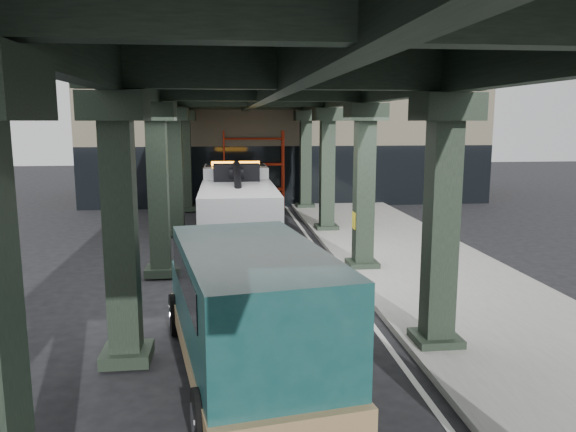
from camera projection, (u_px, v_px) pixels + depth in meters
ground at (284, 293)px, 14.83m from camera, size 90.00×90.00×0.00m
sidewalk at (422, 266)px, 17.29m from camera, size 5.00×40.00×0.15m
lane_stripe at (333, 271)px, 16.98m from camera, size 0.12×38.00×0.01m
viaduct at (263, 86)px, 15.83m from camera, size 7.40×32.00×6.40m
building at (281, 129)px, 33.98m from camera, size 22.00×10.00×8.00m
scaffolding at (254, 168)px, 28.82m from camera, size 3.08×0.88×4.00m
tow_truck at (237, 202)px, 21.18m from camera, size 2.83×9.22×3.01m
towed_van at (249, 308)px, 9.69m from camera, size 3.22×6.29×2.44m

